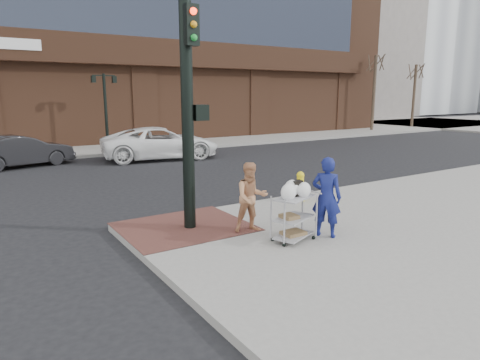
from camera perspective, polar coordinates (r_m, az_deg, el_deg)
ground at (r=9.36m, az=-1.68°, el=-7.93°), size 220.00×220.00×0.00m
sidewalk_far at (r=43.19m, az=-9.53°, el=7.27°), size 65.00×36.00×0.15m
brick_curb_ramp at (r=9.80m, az=-7.45°, el=-6.17°), size 2.80×2.40×0.01m
filler_block at (r=64.00m, az=12.01°, el=16.49°), size 14.00×20.00×18.00m
bare_tree_a at (r=37.47m, az=17.70°, el=15.76°), size 1.80×1.80×7.20m
bare_tree_b at (r=42.48m, az=22.47°, el=14.24°), size 1.80×1.80×6.70m
lamp_post at (r=24.46m, az=-17.52°, el=9.79°), size 1.32×0.22×4.00m
traffic_signal_pole at (r=9.28m, az=-6.85°, el=9.68°), size 0.61×0.51×5.00m
woman_blue at (r=9.06m, az=11.46°, el=-2.25°), size 0.68×0.74×1.69m
pedestrian_tan at (r=9.21m, az=1.52°, el=-2.34°), size 0.86×0.75×1.52m
sedan_dark at (r=20.63m, az=-27.12°, el=3.45°), size 4.38×2.46×1.37m
minivan_white at (r=20.97m, az=-10.52°, el=4.86°), size 5.92×3.50×1.54m
utility_cart at (r=8.76m, az=7.18°, el=-4.50°), size 1.02×0.80×1.24m
fire_hydrant at (r=12.05m, az=8.03°, el=-0.78°), size 0.39×0.28×0.84m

